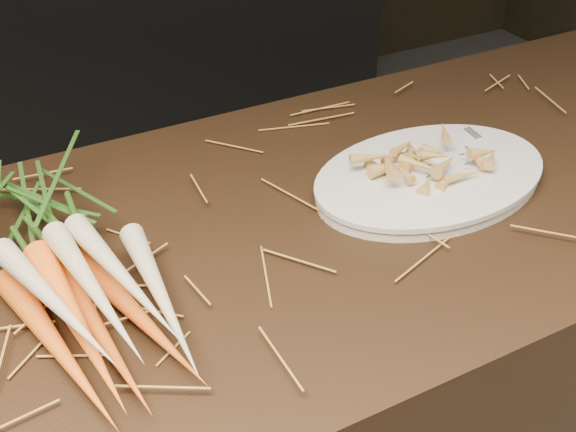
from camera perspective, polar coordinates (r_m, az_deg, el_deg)
name	(u,v)px	position (r m, az deg, el deg)	size (l,w,h in m)	color
main_counter	(322,409)	(1.37, 2.68, -15.01)	(2.40, 0.70, 0.90)	black
back_counter	(144,48)	(2.94, -11.29, 12.92)	(1.82, 0.62, 0.84)	black
straw_bedding	(330,202)	(1.06, 3.34, 1.10)	(1.40, 0.60, 0.02)	#AD7B2E
root_veg_bunch	(48,243)	(0.96, -18.45, -2.00)	(0.23, 0.55, 0.10)	orange
serving_platter	(430,179)	(1.13, 11.16, 2.88)	(0.39, 0.26, 0.02)	white
roasted_veg_heap	(432,161)	(1.11, 11.34, 4.26)	(0.19, 0.14, 0.04)	tan
serving_fork	(504,154)	(1.20, 16.74, 4.73)	(0.01, 0.15, 0.00)	silver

